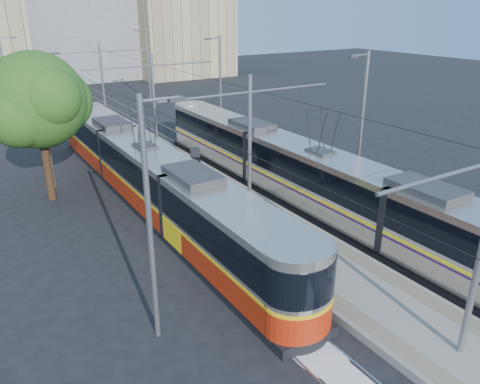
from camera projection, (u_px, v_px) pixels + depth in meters
ground at (364, 296)px, 17.71m from camera, size 160.00×160.00×0.00m
platform at (176, 168)px, 31.06m from camera, size 4.00×50.00×0.30m
tactile_strip_left at (155, 170)px, 30.29m from camera, size 0.70×50.00×0.01m
tactile_strip_right at (195, 163)px, 31.71m from camera, size 0.70×50.00×0.01m
rails at (176, 170)px, 31.11m from camera, size 8.71×70.00×0.03m
track_arrow at (351, 384)px, 13.58m from camera, size 1.20×5.00×0.01m
tram_left at (147, 175)px, 25.21m from camera, size 2.43×28.00×5.50m
tram_right at (319, 179)px, 24.24m from camera, size 2.43×31.78×5.50m
catenary at (192, 111)px, 27.19m from camera, size 9.20×70.00×7.00m
street_lamps at (149, 98)px, 32.71m from camera, size 15.18×38.22×8.00m
shelter at (195, 165)px, 27.93m from camera, size 0.87×1.06×2.03m
tree at (43, 101)px, 24.83m from camera, size 5.61×5.18×8.15m
building_centre at (76, 26)px, 68.37m from camera, size 18.36×14.28×14.71m
building_right at (181, 33)px, 70.89m from camera, size 14.28×10.20×12.63m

